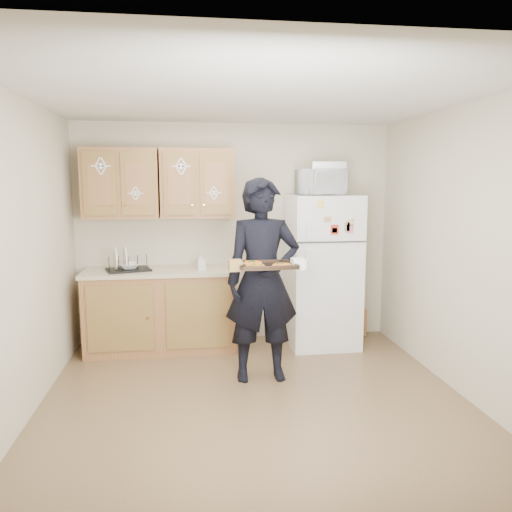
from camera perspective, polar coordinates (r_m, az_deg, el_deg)
The scene contains 22 objects.
floor at distance 4.39m, azimuth -0.04°, elevation -16.35°, with size 3.60×3.60×0.00m, color brown.
ceiling at distance 4.04m, azimuth -0.04°, elevation 17.85°, with size 3.60×3.60×0.00m, color silver.
wall_back at distance 5.80m, azimuth -2.40°, elevation 2.59°, with size 3.60×0.04×2.50m, color #C1B79D.
wall_front at distance 2.29m, azimuth 5.97°, elevation -6.51°, with size 3.60×0.04×2.50m, color #C1B79D.
wall_left at distance 4.19m, azimuth -25.24°, elevation -0.46°, with size 0.04×3.60×2.50m, color #C1B79D.
wall_right at distance 4.62m, azimuth 22.67°, elevation 0.45°, with size 0.04×3.60×2.50m, color #C1B79D.
refrigerator at distance 5.66m, azimuth 7.60°, elevation -1.71°, with size 0.75×0.70×1.70m, color white.
base_cabinet at distance 5.62m, azimuth -10.76°, elevation -6.25°, with size 1.60×0.60×0.86m, color brown.
countertop at distance 5.52m, azimuth -10.88°, elevation -1.73°, with size 1.64×0.64×0.04m, color beige.
upper_cab_left at distance 5.61m, azimuth -15.20°, elevation 7.99°, with size 0.80×0.33×0.75m, color brown.
upper_cab_right at distance 5.56m, azimuth -6.71°, elevation 8.22°, with size 0.80×0.33×0.75m, color brown.
cereal_box at distance 6.19m, azimuth 11.53°, elevation -7.48°, with size 0.20×0.07×0.32m, color gold.
person at distance 4.61m, azimuth 0.76°, elevation -2.81°, with size 0.69×0.45×1.88m, color black.
baking_tray at distance 4.28m, azimuth 1.27°, elevation -1.11°, with size 0.49×0.36×0.04m, color black.
pizza_front_left at distance 4.18m, azimuth -0.08°, elevation -1.10°, with size 0.16×0.16×0.02m, color orange.
pizza_front_right at distance 4.22m, azimuth 2.99°, elevation -1.02°, with size 0.16×0.16×0.02m, color orange.
pizza_back_left at distance 4.34m, azimuth -0.40°, elevation -0.75°, with size 0.16×0.16×0.02m, color orange.
microwave at distance 5.52m, azimuth 7.38°, elevation 8.36°, with size 0.51×0.34×0.28m, color white.
foil_pan at distance 5.57m, azimuth 8.26°, elevation 10.18°, with size 0.36×0.25×0.08m, color silver.
dish_rack at distance 5.52m, azimuth -14.40°, elevation -0.71°, with size 0.44×0.33×0.18m, color black.
bowl at distance 5.52m, azimuth -14.33°, elevation -1.10°, with size 0.23×0.23×0.06m, color white.
soap_bottle at distance 5.42m, azimuth -6.32°, elevation -0.63°, with size 0.08×0.08×0.18m, color white.
Camera 1 is at (-0.53, -3.95, 1.84)m, focal length 35.00 mm.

